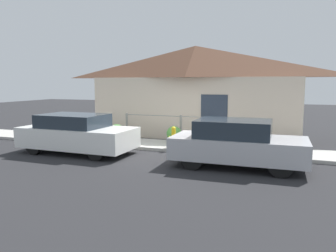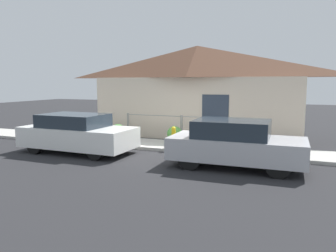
{
  "view_description": "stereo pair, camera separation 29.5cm",
  "coord_description": "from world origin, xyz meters",
  "px_view_note": "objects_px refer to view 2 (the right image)",
  "views": [
    {
      "loc": [
        3.99,
        -10.68,
        2.45
      ],
      "look_at": [
        -0.07,
        0.3,
        0.9
      ],
      "focal_mm": 35.0,
      "sensor_mm": 36.0,
      "label": 1
    },
    {
      "loc": [
        4.27,
        -10.57,
        2.45
      ],
      "look_at": [
        -0.07,
        0.3,
        0.9
      ],
      "focal_mm": 35.0,
      "sensor_mm": 36.0,
      "label": 2
    }
  ],
  "objects_px": {
    "potted_plant_near_hydrant": "(175,134)",
    "potted_plant_by_fence": "(118,131)",
    "car_right": "(235,144)",
    "fire_hydrant": "(174,136)",
    "car_left": "(77,133)"
  },
  "relations": [
    {
      "from": "car_right",
      "to": "potted_plant_by_fence",
      "type": "bearing_deg",
      "value": 155.81
    },
    {
      "from": "car_left",
      "to": "potted_plant_by_fence",
      "type": "distance_m",
      "value": 2.27
    },
    {
      "from": "car_right",
      "to": "potted_plant_near_hydrant",
      "type": "distance_m",
      "value": 3.62
    },
    {
      "from": "car_left",
      "to": "car_right",
      "type": "distance_m",
      "value": 5.56
    },
    {
      "from": "car_left",
      "to": "potted_plant_near_hydrant",
      "type": "distance_m",
      "value": 3.65
    },
    {
      "from": "car_right",
      "to": "potted_plant_near_hydrant",
      "type": "xyz_separation_m",
      "value": [
        -2.76,
        2.33,
        -0.22
      ]
    },
    {
      "from": "car_right",
      "to": "potted_plant_near_hydrant",
      "type": "bearing_deg",
      "value": 138.81
    },
    {
      "from": "potted_plant_by_fence",
      "to": "potted_plant_near_hydrant",
      "type": "bearing_deg",
      "value": 2.29
    },
    {
      "from": "fire_hydrant",
      "to": "potted_plant_near_hydrant",
      "type": "relative_size",
      "value": 1.14
    },
    {
      "from": "car_left",
      "to": "potted_plant_near_hydrant",
      "type": "relative_size",
      "value": 6.07
    },
    {
      "from": "potted_plant_by_fence",
      "to": "car_right",
      "type": "bearing_deg",
      "value": -23.2
    },
    {
      "from": "car_right",
      "to": "car_left",
      "type": "bearing_deg",
      "value": 179.0
    },
    {
      "from": "car_right",
      "to": "fire_hydrant",
      "type": "height_order",
      "value": "car_right"
    },
    {
      "from": "potted_plant_near_hydrant",
      "to": "car_right",
      "type": "bearing_deg",
      "value": -40.21
    },
    {
      "from": "potted_plant_near_hydrant",
      "to": "potted_plant_by_fence",
      "type": "bearing_deg",
      "value": -177.71
    }
  ]
}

